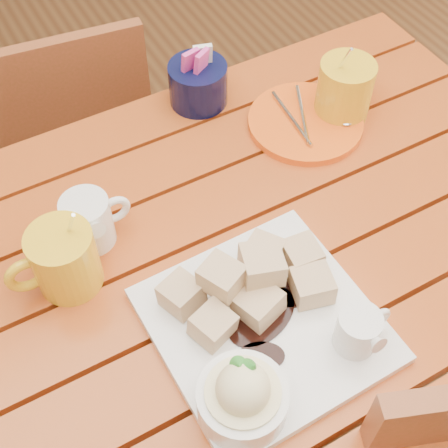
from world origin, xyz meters
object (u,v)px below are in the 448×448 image
table (225,303)px  coffee_mug_right (346,88)px  dessert_plate (262,335)px  coffee_mug_left (63,260)px  orange_saucer (306,122)px  chair_far (68,144)px

table → coffee_mug_right: (0.34, 0.19, 0.16)m
dessert_plate → coffee_mug_right: (0.36, 0.32, 0.02)m
coffee_mug_left → dessert_plate: bearing=-48.9°
table → dessert_plate: (-0.02, -0.14, 0.14)m
orange_saucer → chair_far: size_ratio=0.25×
coffee_mug_left → chair_far: size_ratio=0.19×
coffee_mug_left → orange_saucer: (0.48, 0.10, -0.05)m
coffee_mug_left → orange_saucer: size_ratio=0.76×
orange_saucer → chair_far: (-0.33, 0.47, -0.31)m
dessert_plate → chair_far: dessert_plate is taller
coffee_mug_left → chair_far: 0.69m
coffee_mug_left → coffee_mug_right: coffee_mug_right is taller
table → orange_saucer: size_ratio=5.95×
coffee_mug_right → chair_far: size_ratio=0.20×
table → dessert_plate: 0.20m
table → chair_far: 0.69m
coffee_mug_left → chair_far: coffee_mug_left is taller
table → orange_saucer: 0.35m
coffee_mug_right → dessert_plate: bearing=-155.5°
dessert_plate → chair_far: (-0.04, 0.80, -0.33)m
coffee_mug_right → chair_far: coffee_mug_right is taller
table → orange_saucer: bearing=35.1°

